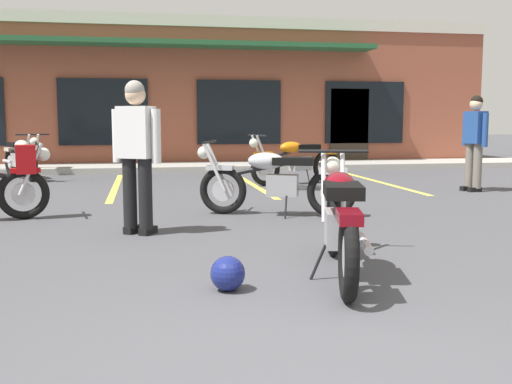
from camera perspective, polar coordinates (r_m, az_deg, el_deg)
name	(u,v)px	position (r m, az deg, el deg)	size (l,w,h in m)	color
ground_plane	(215,232)	(6.84, -3.91, -3.77)	(80.00, 80.00, 0.00)	#47474C
sidewalk_kerb	(175,167)	(15.31, -7.59, 2.33)	(22.00, 1.80, 0.14)	#A8A59E
brick_storefront_building	(168,96)	(19.31, -8.30, 8.92)	(17.66, 7.15, 3.96)	brown
painted_stall_lines	(185,185)	(11.73, -6.69, 0.65)	(7.93, 4.80, 0.01)	#DBCC4C
motorcycle_foreground_classic	(340,219)	(4.94, 7.92, -2.49)	(0.83, 2.08, 0.98)	black
motorcycle_red_sportbike	(296,160)	(11.89, 3.76, 2.99)	(2.02, 1.04, 0.98)	black
motorcycle_silver_naked	(275,181)	(7.94, 1.77, 1.09)	(2.01, 1.05, 0.98)	black
motorcycle_green_cafe_racer	(20,157)	(13.78, -21.28, 3.07)	(1.23, 1.94, 0.98)	black
person_in_shorts_foreground	(475,137)	(11.29, 19.87, 4.88)	(0.33, 0.61, 1.68)	black
person_by_back_row	(137,148)	(6.71, -11.17, 4.09)	(0.56, 0.42, 1.68)	black
helmet_on_pavement	(228,273)	(4.51, -2.68, -7.66)	(0.26, 0.26, 0.26)	navy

